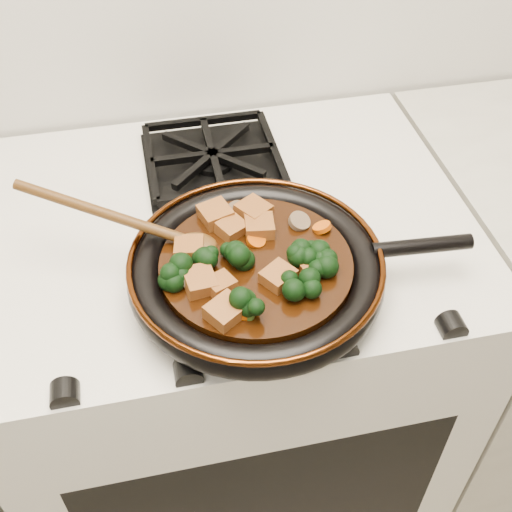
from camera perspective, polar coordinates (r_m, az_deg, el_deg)
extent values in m
cube|color=silver|center=(1.35, -1.93, -11.02)|extent=(0.76, 0.60, 0.90)
cylinder|color=black|center=(0.87, 0.00, -1.71)|extent=(0.32, 0.32, 0.01)
torus|color=black|center=(0.87, 0.00, -1.30)|extent=(0.35, 0.35, 0.04)
torus|color=#4A210A|center=(0.85, 0.00, -0.33)|extent=(0.34, 0.34, 0.01)
cylinder|color=black|center=(0.91, 14.53, 0.87)|extent=(0.14, 0.03, 0.02)
cylinder|color=black|center=(0.86, 0.00, -0.98)|extent=(0.26, 0.26, 0.02)
cube|color=brown|center=(0.82, -3.21, -2.60)|extent=(0.05, 0.04, 0.02)
cube|color=brown|center=(0.82, -5.03, -2.32)|extent=(0.05, 0.05, 0.03)
cube|color=brown|center=(0.83, 1.99, -1.89)|extent=(0.05, 0.05, 0.02)
cube|color=brown|center=(0.79, -2.73, -5.01)|extent=(0.06, 0.06, 0.03)
cube|color=brown|center=(0.87, -5.96, 0.61)|extent=(0.04, 0.05, 0.02)
cube|color=brown|center=(0.89, 0.30, 2.60)|extent=(0.05, 0.05, 0.02)
cube|color=brown|center=(0.85, 4.79, -0.55)|extent=(0.05, 0.04, 0.02)
cube|color=brown|center=(0.91, -3.61, 3.66)|extent=(0.05, 0.05, 0.03)
cube|color=brown|center=(0.92, -0.27, 3.96)|extent=(0.06, 0.06, 0.03)
cube|color=brown|center=(0.89, -2.18, 2.43)|extent=(0.05, 0.05, 0.03)
cylinder|color=#CA4E05|center=(0.93, -1.87, 4.12)|extent=(0.03, 0.03, 0.02)
cylinder|color=#CA4E05|center=(0.90, 5.89, 2.56)|extent=(0.03, 0.03, 0.02)
cylinder|color=#CA4E05|center=(0.88, 0.00, 1.45)|extent=(0.03, 0.03, 0.02)
cylinder|color=#CA4E05|center=(0.79, -1.01, -4.75)|extent=(0.03, 0.03, 0.01)
cylinder|color=brown|center=(0.91, 3.87, 3.09)|extent=(0.04, 0.04, 0.02)
cylinder|color=brown|center=(0.83, -6.09, -1.95)|extent=(0.03, 0.03, 0.03)
cylinder|color=brown|center=(0.92, -1.63, 3.87)|extent=(0.05, 0.05, 0.03)
ellipsoid|color=#4D2E10|center=(0.88, -5.27, 1.11)|extent=(0.07, 0.06, 0.02)
cylinder|color=#4D2E10|center=(0.90, -13.16, 3.67)|extent=(0.02, 0.02, 0.26)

